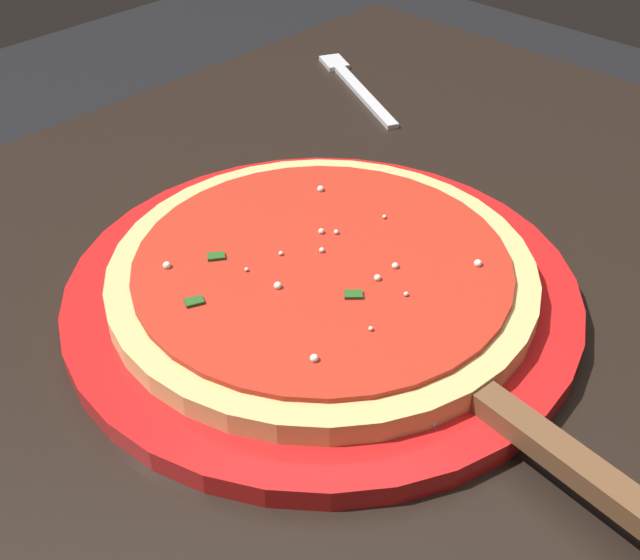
{
  "coord_description": "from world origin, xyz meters",
  "views": [
    {
      "loc": [
        0.32,
        0.27,
        1.11
      ],
      "look_at": [
        0.0,
        -0.04,
        0.77
      ],
      "focal_mm": 45.19,
      "sensor_mm": 36.0,
      "label": 1
    }
  ],
  "objects_px": {
    "pizza_server": "(508,418)",
    "serving_plate": "(320,294)",
    "fork": "(354,85)",
    "pizza": "(320,274)"
  },
  "relations": [
    {
      "from": "serving_plate",
      "to": "pizza",
      "type": "bearing_deg",
      "value": 2.47
    },
    {
      "from": "pizza",
      "to": "fork",
      "type": "relative_size",
      "value": 1.72
    },
    {
      "from": "serving_plate",
      "to": "fork",
      "type": "relative_size",
      "value": 2.08
    },
    {
      "from": "serving_plate",
      "to": "pizza",
      "type": "distance_m",
      "value": 0.02
    },
    {
      "from": "serving_plate",
      "to": "pizza",
      "type": "relative_size",
      "value": 1.21
    },
    {
      "from": "serving_plate",
      "to": "fork",
      "type": "xyz_separation_m",
      "value": [
        -0.29,
        -0.23,
        -0.01
      ]
    },
    {
      "from": "serving_plate",
      "to": "pizza_server",
      "type": "relative_size",
      "value": 1.62
    },
    {
      "from": "pizza_server",
      "to": "fork",
      "type": "xyz_separation_m",
      "value": [
        -0.31,
        -0.39,
        -0.02
      ]
    },
    {
      "from": "pizza_server",
      "to": "serving_plate",
      "type": "bearing_deg",
      "value": -96.82
    },
    {
      "from": "fork",
      "to": "pizza_server",
      "type": "bearing_deg",
      "value": 51.74
    }
  ]
}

